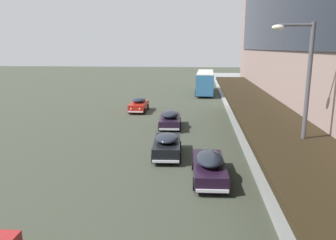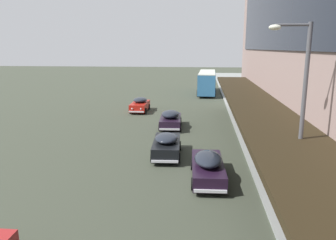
% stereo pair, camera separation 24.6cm
% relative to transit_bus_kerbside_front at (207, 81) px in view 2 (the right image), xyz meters
% --- Properties ---
extents(transit_bus_kerbside_front, '(2.95, 11.52, 3.38)m').
position_rel_transit_bus_kerbside_front_xyz_m(transit_bus_kerbside_front, '(0.00, 0.00, 0.00)').
color(transit_bus_kerbside_front, teal).
rests_on(transit_bus_kerbside_front, ground).
extents(sedan_trailing_near, '(1.94, 4.83, 1.56)m').
position_rel_transit_bus_kerbside_front_xyz_m(sedan_trailing_near, '(-0.24, -34.43, -1.16)').
color(sedan_trailing_near, black).
rests_on(sedan_trailing_near, ground).
extents(sedan_second_near, '(1.86, 4.30, 1.56)m').
position_rel_transit_bus_kerbside_front_xyz_m(sedan_second_near, '(-7.57, -15.59, -1.16)').
color(sedan_second_near, '#B21C13').
rests_on(sedan_second_near, ground).
extents(sedan_oncoming_front, '(2.02, 4.47, 1.54)m').
position_rel_transit_bus_kerbside_front_xyz_m(sedan_oncoming_front, '(-2.88, -30.73, -1.16)').
color(sedan_oncoming_front, black).
rests_on(sedan_oncoming_front, ground).
extents(sedan_lead_mid, '(2.11, 4.47, 1.60)m').
position_rel_transit_bus_kerbside_front_xyz_m(sedan_lead_mid, '(-3.40, -22.88, -1.15)').
color(sedan_lead_mid, black).
rests_on(sedan_lead_mid, ground).
extents(pedestrian_at_kerb, '(0.35, 0.59, 1.86)m').
position_rel_transit_bus_kerbside_front_xyz_m(pedestrian_at_kerb, '(4.02, -39.74, -0.75)').
color(pedestrian_at_kerb, '#292F44').
rests_on(pedestrian_at_kerb, sidewalk_kerb).
extents(street_lamp, '(1.50, 0.28, 7.72)m').
position_rel_transit_bus_kerbside_front_xyz_m(street_lamp, '(2.92, -38.94, 2.66)').
color(street_lamp, '#4C4C51').
rests_on(street_lamp, sidewalk_kerb).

